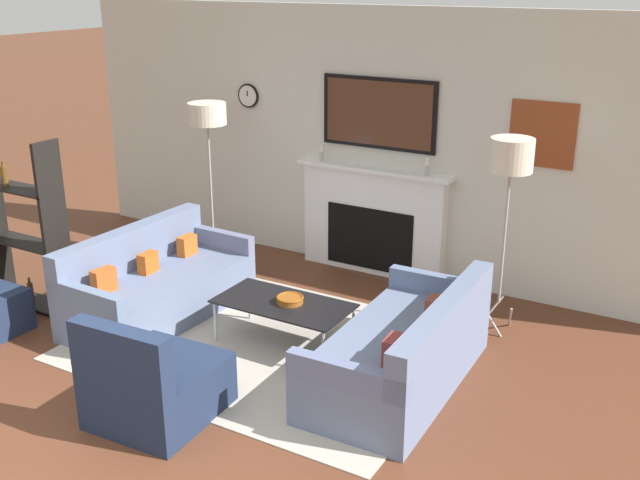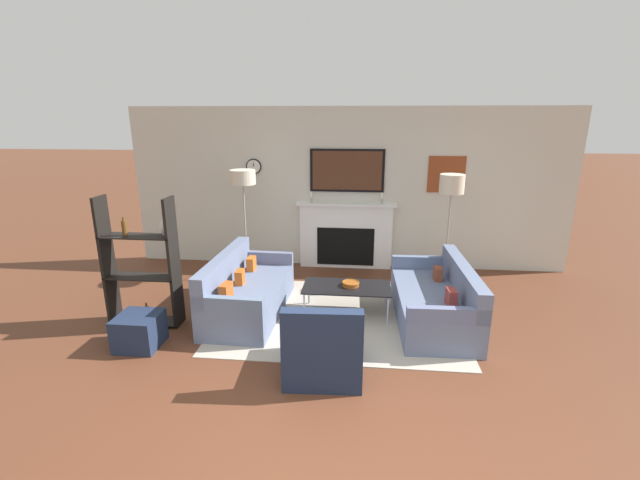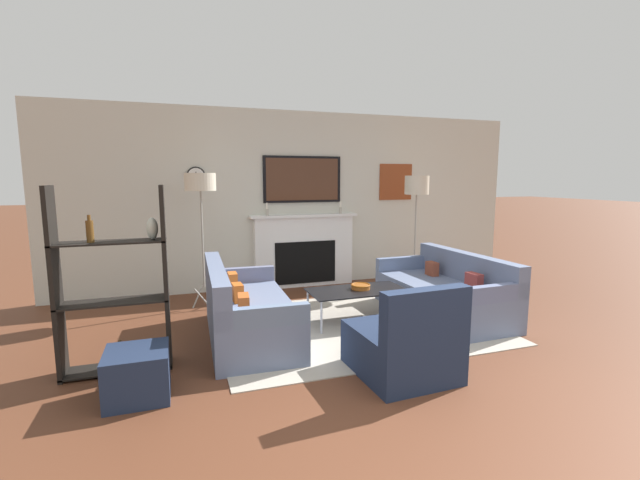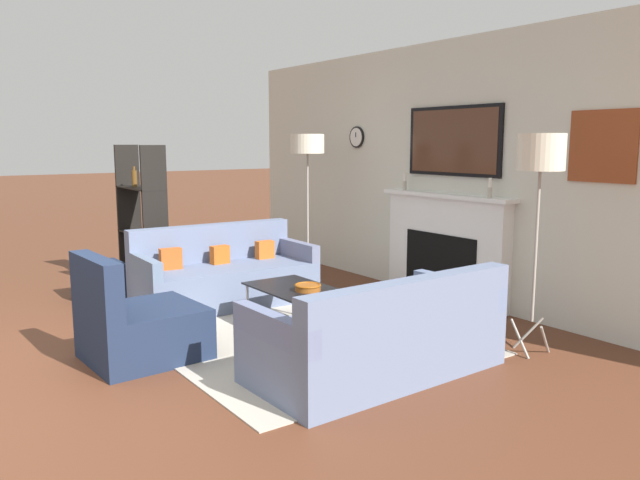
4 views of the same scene
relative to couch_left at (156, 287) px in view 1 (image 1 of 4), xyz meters
The scene contains 10 objects.
fireplace_wall 2.58m from the couch_left, 58.84° to the left, with size 7.41×0.28×2.70m.
area_rug 1.27m from the couch_left, ahead, with size 3.07×2.34×0.01m.
couch_left is the anchor object (origin of this frame).
couch_right 2.47m from the couch_left, ahead, with size 0.92×1.86×0.76m.
armchair 1.74m from the couch_left, 48.60° to the right, with size 0.80×0.87×0.84m.
coffee_table 1.34m from the couch_left, ahead, with size 1.14×0.58×0.39m.
decorative_bowl 1.39m from the couch_left, ahead, with size 0.23×0.23×0.06m.
floor_lamp_left 1.88m from the couch_left, 104.55° to the left, with size 0.39×0.39×1.76m.
floor_lamp_right 3.34m from the couch_left, 24.57° to the left, with size 0.36×0.36×1.73m.
shelf_unit 1.34m from the couch_left, 160.48° to the right, with size 0.90×0.28×1.63m.
Camera 1 is at (3.23, -2.27, 3.00)m, focal length 42.00 mm.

